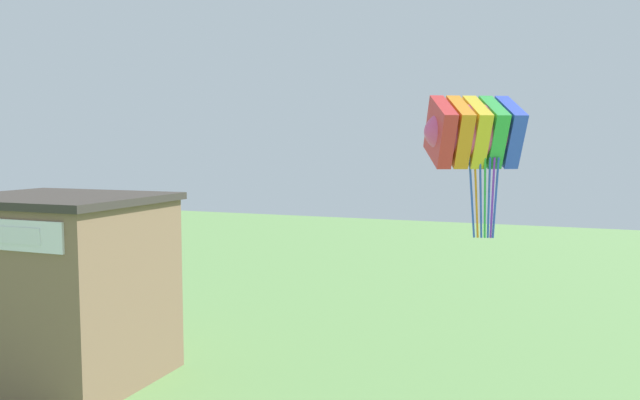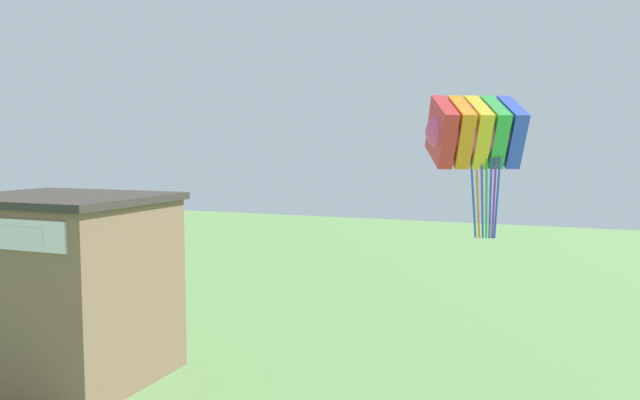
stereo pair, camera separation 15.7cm
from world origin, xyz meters
name	(u,v)px [view 2 (the right image)]	position (x,y,z in m)	size (l,w,h in m)	color
seaside_building	(64,286)	(-10.41, 12.01, 3.09)	(6.45, 5.31, 6.15)	#84664C
kite_rainbow_parafoil	(475,132)	(2.81, 12.64, 8.10)	(3.15, 2.84, 3.69)	#E54C8C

